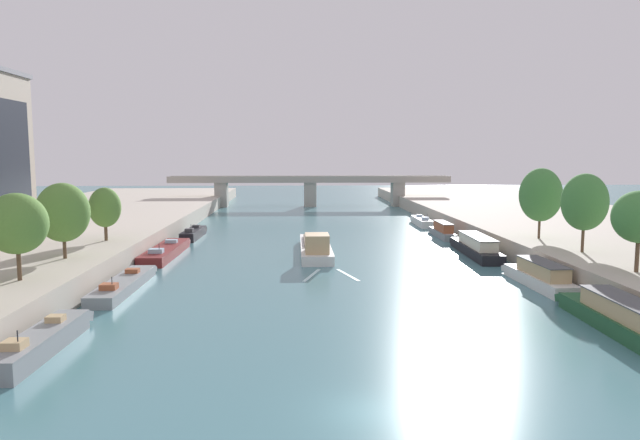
# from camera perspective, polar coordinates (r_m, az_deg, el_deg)

# --- Properties ---
(ground_plane) EXTENTS (400.00, 400.00, 0.00)m
(ground_plane) POSITION_cam_1_polar(r_m,az_deg,el_deg) (28.34, 4.91, -18.53)
(ground_plane) COLOR teal
(quay_left) EXTENTS (36.00, 170.00, 2.49)m
(quay_left) POSITION_cam_1_polar(r_m,az_deg,el_deg) (88.46, -25.85, -1.12)
(quay_left) COLOR #B7AD9E
(quay_left) RESTS_ON ground
(quay_right) EXTENTS (36.00, 170.00, 2.49)m
(quay_right) POSITION_cam_1_polar(r_m,az_deg,el_deg) (91.37, 24.90, -0.85)
(quay_right) COLOR #B7AD9E
(quay_right) RESTS_ON ground
(barge_midriver) EXTENTS (3.66, 18.73, 3.16)m
(barge_midriver) POSITION_cam_1_polar(r_m,az_deg,el_deg) (69.50, -0.45, -2.65)
(barge_midriver) COLOR silver
(barge_midriver) RESTS_ON ground
(wake_behind_barge) EXTENTS (5.60, 5.88, 0.03)m
(wake_behind_barge) POSITION_cam_1_polar(r_m,az_deg,el_deg) (57.56, 0.98, -5.50)
(wake_behind_barge) COLOR silver
(wake_behind_barge) RESTS_ON ground
(moored_boat_left_far) EXTENTS (2.33, 11.41, 2.42)m
(moored_boat_left_far) POSITION_cam_1_polar(r_m,az_deg,el_deg) (39.49, -25.95, -10.78)
(moored_boat_left_far) COLOR gray
(moored_boat_left_far) RESTS_ON ground
(moored_boat_left_midway) EXTENTS (2.54, 14.33, 2.07)m
(moored_boat_left_midway) POSITION_cam_1_polar(r_m,az_deg,el_deg) (54.34, -18.91, -6.04)
(moored_boat_left_midway) COLOR gray
(moored_boat_left_midway) RESTS_ON ground
(moored_boat_left_lone) EXTENTS (3.12, 15.75, 2.22)m
(moored_boat_left_lone) POSITION_cam_1_polar(r_m,az_deg,el_deg) (70.65, -15.09, -3.01)
(moored_boat_left_lone) COLOR maroon
(moored_boat_left_lone) RESTS_ON ground
(moored_boat_left_downstream) EXTENTS (2.28, 10.63, 2.35)m
(moored_boat_left_downstream) POSITION_cam_1_polar(r_m,az_deg,el_deg) (85.10, -12.45, -1.30)
(moored_boat_left_downstream) COLOR black
(moored_boat_left_downstream) RESTS_ON ground
(moored_boat_right_lone) EXTENTS (2.92, 14.12, 2.44)m
(moored_boat_right_lone) POSITION_cam_1_polar(r_m,az_deg,el_deg) (44.35, 27.72, -8.57)
(moored_boat_right_lone) COLOR #235633
(moored_boat_right_lone) RESTS_ON ground
(moored_boat_right_second) EXTENTS (2.74, 11.70, 2.42)m
(moored_boat_right_second) POSITION_cam_1_polar(r_m,az_deg,el_deg) (56.22, 21.01, -5.19)
(moored_boat_right_second) COLOR silver
(moored_boat_right_second) RESTS_ON ground
(moored_boat_right_downstream) EXTENTS (3.14, 15.49, 2.46)m
(moored_boat_right_downstream) POSITION_cam_1_polar(r_m,az_deg,el_deg) (71.21, 15.24, -2.58)
(moored_boat_right_downstream) COLOR black
(moored_boat_right_downstream) RESTS_ON ground
(moored_boat_right_midway) EXTENTS (1.87, 10.71, 2.27)m
(moored_boat_right_midway) POSITION_cam_1_polar(r_m,az_deg,el_deg) (85.63, 12.08, -1.05)
(moored_boat_right_midway) COLOR gray
(moored_boat_right_midway) RESTS_ON ground
(moored_boat_right_near) EXTENTS (2.08, 10.70, 2.36)m
(moored_boat_right_near) POSITION_cam_1_polar(r_m,az_deg,el_deg) (99.40, 10.05, -0.14)
(moored_boat_right_near) COLOR silver
(moored_boat_right_near) RESTS_ON ground
(tree_left_third) EXTENTS (4.51, 4.51, 6.65)m
(tree_left_third) POSITION_cam_1_polar(r_m,az_deg,el_deg) (48.76, -27.93, -0.33)
(tree_left_third) COLOR brown
(tree_left_third) RESTS_ON quay_left
(tree_left_far) EXTENTS (4.75, 4.75, 6.96)m
(tree_left_far) POSITION_cam_1_polar(r_m,az_deg,el_deg) (57.34, -24.20, 0.69)
(tree_left_far) COLOR brown
(tree_left_far) RESTS_ON quay_left
(tree_left_past_mid) EXTENTS (3.47, 3.47, 5.92)m
(tree_left_past_mid) POSITION_cam_1_polar(r_m,az_deg,el_deg) (67.65, -20.60, 1.17)
(tree_left_past_mid) COLOR brown
(tree_left_past_mid) RESTS_ON quay_left
(tree_right_far) EXTENTS (4.25, 4.25, 6.65)m
(tree_right_far) POSITION_cam_1_polar(r_m,az_deg,el_deg) (52.87, 29.18, 0.26)
(tree_right_far) COLOR brown
(tree_right_far) RESTS_ON quay_right
(tree_right_third) EXTENTS (4.38, 4.38, 7.71)m
(tree_right_third) POSITION_cam_1_polar(r_m,az_deg,el_deg) (61.37, 24.82, 1.63)
(tree_right_third) COLOR brown
(tree_right_third) RESTS_ON quay_right
(tree_right_distant) EXTENTS (4.72, 4.72, 8.01)m
(tree_right_distant) POSITION_cam_1_polar(r_m,az_deg,el_deg) (69.57, 21.08, 2.35)
(tree_right_distant) COLOR brown
(tree_right_distant) RESTS_ON quay_right
(bridge_far) EXTENTS (65.10, 4.40, 7.10)m
(bridge_far) POSITION_cam_1_polar(r_m,az_deg,el_deg) (133.55, -0.99, 3.32)
(bridge_far) COLOR #9E998E
(bridge_far) RESTS_ON ground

